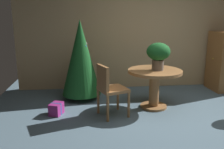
% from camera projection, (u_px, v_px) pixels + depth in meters
% --- Properties ---
extents(ground_plane, '(6.60, 6.60, 0.00)m').
position_uv_depth(ground_plane, '(180.00, 124.00, 3.84)').
color(ground_plane, slate).
extents(back_wall_panel, '(6.00, 0.10, 2.60)m').
position_uv_depth(back_wall_panel, '(148.00, 32.00, 5.67)').
color(back_wall_panel, tan).
rests_on(back_wall_panel, ground_plane).
extents(round_dining_table, '(0.98, 0.98, 0.72)m').
position_uv_depth(round_dining_table, '(155.00, 80.00, 4.44)').
color(round_dining_table, '#9E6B3D').
rests_on(round_dining_table, ground_plane).
extents(flower_vase, '(0.42, 0.42, 0.49)m').
position_uv_depth(flower_vase, '(158.00, 53.00, 4.31)').
color(flower_vase, '#665B51').
rests_on(flower_vase, round_dining_table).
extents(wooden_chair_left, '(0.55, 0.56, 0.89)m').
position_uv_depth(wooden_chair_left, '(109.00, 87.00, 4.04)').
color(wooden_chair_left, '#9E6B3D').
rests_on(wooden_chair_left, ground_plane).
extents(holiday_tree, '(0.79, 0.79, 1.61)m').
position_uv_depth(holiday_tree, '(81.00, 58.00, 4.87)').
color(holiday_tree, brown).
rests_on(holiday_tree, ground_plane).
extents(gift_box_purple, '(0.26, 0.30, 0.21)m').
position_uv_depth(gift_box_purple, '(56.00, 109.00, 4.20)').
color(gift_box_purple, '#9E287A').
rests_on(gift_box_purple, ground_plane).
extents(wooden_cabinet, '(0.51, 0.67, 1.33)m').
position_uv_depth(wooden_cabinet, '(223.00, 61.00, 5.51)').
color(wooden_cabinet, brown).
rests_on(wooden_cabinet, ground_plane).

